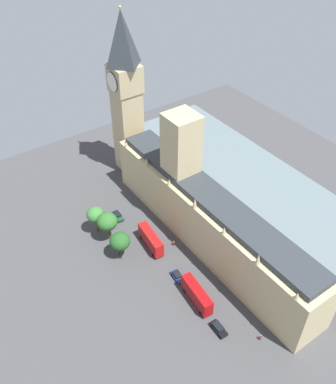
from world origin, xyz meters
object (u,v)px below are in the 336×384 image
car_dark_green_trailing (118,216)px  double_decker_bus_under_trees (151,239)px  pedestrian_leading (174,243)px  car_blue_far_end (178,276)px  street_lamp_slot_10 (121,247)px  plane_tree_midblock (107,222)px  double_decker_bus_near_tower (197,294)px  parliament_building (206,213)px  plane_tree_by_river_gate (120,241)px  pedestrian_kerbside (261,337)px  plane_tree_opposite_hall (95,215)px  street_lamp_slot_11 (119,247)px  clock_tower (126,94)px  car_black_corner (219,328)px

car_dark_green_trailing → double_decker_bus_under_trees: size_ratio=0.44×
car_dark_green_trailing → pedestrian_leading: (-7.08, 18.36, -0.18)m
car_blue_far_end → pedestrian_leading: 11.45m
street_lamp_slot_10 → plane_tree_midblock: bearing=-95.4°
double_decker_bus_under_trees → plane_tree_midblock: (7.97, -9.09, 3.88)m
plane_tree_midblock → double_decker_bus_near_tower: bearing=103.1°
parliament_building → plane_tree_by_river_gate: parliament_building is taller
pedestrian_kerbside → pedestrian_leading: (-0.77, -34.21, -0.03)m
double_decker_bus_near_tower → plane_tree_opposite_hall: (8.34, -34.85, 3.81)m
car_dark_green_trailing → street_lamp_slot_11: street_lamp_slot_11 is taller
parliament_building → pedestrian_leading: (8.42, -2.73, -8.81)m
street_lamp_slot_11 → double_decker_bus_near_tower: bearing=110.6°
double_decker_bus_under_trees → street_lamp_slot_10: bearing=-179.8°
pedestrian_leading → pedestrian_kerbside: bearing=-33.1°
pedestrian_kerbside → plane_tree_opposite_hall: plane_tree_opposite_hall is taller
pedestrian_leading → double_decker_bus_near_tower: bearing=-50.7°
parliament_building → pedestrian_kerbside: bearing=73.7°
plane_tree_opposite_hall → plane_tree_midblock: bearing=106.2°
pedestrian_leading → plane_tree_by_river_gate: (13.66, -4.98, 4.80)m
clock_tower → pedestrian_kerbside: bearing=82.0°
parliament_building → clock_tower: 44.42m
clock_tower → car_blue_far_end: bearing=72.4°
car_black_corner → street_lamp_slot_11: size_ratio=0.71×
car_dark_green_trailing → pedestrian_leading: bearing=114.1°
car_blue_far_end → street_lamp_slot_11: (8.69, -13.97, 3.68)m
car_dark_green_trailing → car_black_corner: 45.52m
clock_tower → parliament_building: bearing=88.7°
car_black_corner → plane_tree_midblock: size_ratio=0.52×
double_decker_bus_near_tower → plane_tree_by_river_gate: bearing=-66.1°
car_dark_green_trailing → car_black_corner: (-0.08, 45.52, 0.00)m
parliament_building → pedestrian_kerbside: (9.18, 31.47, -8.78)m
double_decker_bus_near_tower → pedestrian_leading: double_decker_bus_near_tower is taller
plane_tree_midblock → plane_tree_opposite_hall: bearing=-73.8°
parliament_building → pedestrian_leading: bearing=-18.0°
parliament_building → car_black_corner: bearing=57.8°
double_decker_bus_near_tower → plane_tree_opposite_hall: 36.03m
car_black_corner → plane_tree_by_river_gate: bearing=-75.5°
plane_tree_by_river_gate → street_lamp_slot_10: plane_tree_by_river_gate is taller
clock_tower → double_decker_bus_near_tower: 63.15m
plane_tree_by_river_gate → parliament_building: bearing=160.7°
parliament_building → clock_tower: size_ratio=1.40×
double_decker_bus_under_trees → car_blue_far_end: bearing=-86.2°
car_black_corner → double_decker_bus_under_trees: bearing=-90.5°
parliament_building → pedestrian_leading: 12.49m
double_decker_bus_under_trees → plane_tree_opposite_hall: size_ratio=1.25×
pedestrian_kerbside → car_blue_far_end: bearing=-28.0°
clock_tower → double_decker_bus_under_trees: (14.62, 34.77, -24.42)m
car_black_corner → plane_tree_midblock: 40.44m
car_blue_far_end → double_decker_bus_near_tower: double_decker_bus_near_tower is taller
double_decker_bus_under_trees → pedestrian_kerbside: double_decker_bus_under_trees is taller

